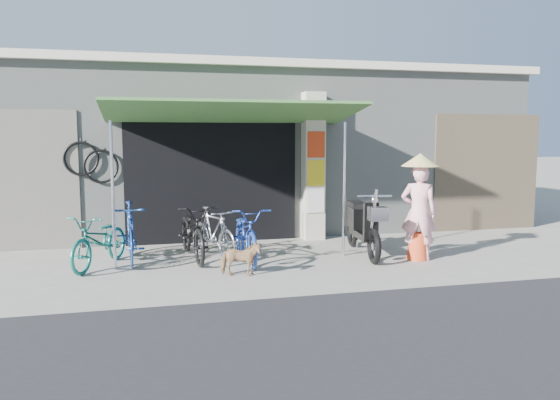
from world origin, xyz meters
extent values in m
plane|color=gray|center=(0.00, 0.00, 0.00)|extent=(80.00, 80.00, 0.00)
cube|color=#28292B|center=(0.00, -4.50, 0.01)|extent=(80.00, 6.00, 0.01)
cube|color=gray|center=(0.00, 5.10, 1.75)|extent=(12.00, 5.00, 3.50)
cube|color=silver|center=(0.00, 5.10, 3.58)|extent=(12.30, 5.30, 0.16)
cube|color=black|center=(-1.20, 2.58, 1.25)|extent=(3.40, 0.06, 2.50)
cube|color=black|center=(-1.20, 2.59, 0.55)|extent=(3.06, 0.04, 1.10)
torus|color=black|center=(-3.30, 2.54, 1.55)|extent=(0.65, 0.05, 0.65)
cylinder|color=silver|center=(-3.30, 2.56, 1.87)|extent=(0.02, 0.02, 0.12)
torus|color=black|center=(-3.65, 2.54, 1.70)|extent=(0.65, 0.05, 0.65)
cylinder|color=silver|center=(-3.65, 2.56, 2.02)|extent=(0.02, 0.02, 0.12)
cube|color=#BDB5A1|center=(0.85, 2.45, 1.50)|extent=(0.42, 0.42, 3.00)
cube|color=#BB2F0E|center=(0.85, 2.23, 1.95)|extent=(0.36, 0.02, 0.52)
cube|color=gold|center=(0.85, 2.23, 1.38)|extent=(0.36, 0.02, 0.52)
cube|color=silver|center=(0.85, 2.23, 0.82)|extent=(0.36, 0.02, 0.50)
cube|color=#37672E|center=(-0.90, 1.65, 2.55)|extent=(4.60, 1.88, 0.35)
cylinder|color=silver|center=(-3.00, 0.75, 1.18)|extent=(0.05, 0.05, 2.36)
cylinder|color=silver|center=(0.90, 0.75, 1.18)|extent=(0.05, 0.05, 2.36)
cube|color=brown|center=(5.00, 2.59, 1.30)|extent=(2.60, 0.06, 2.60)
cube|color=#6B665B|center=(-5.00, 2.59, 1.30)|extent=(2.60, 0.06, 2.60)
imported|color=#186E60|center=(-3.23, 0.88, 0.44)|extent=(1.23, 1.76, 0.88)
imported|color=navy|center=(-2.76, 1.15, 0.50)|extent=(0.55, 1.69, 1.00)
imported|color=black|center=(-1.72, 1.11, 0.48)|extent=(0.83, 1.90, 0.97)
imported|color=silver|center=(-1.35, 1.23, 0.44)|extent=(0.94, 1.50, 0.87)
imported|color=#223F9E|center=(-0.85, 0.71, 0.48)|extent=(0.63, 1.81, 0.95)
imported|color=#9A8151|center=(-1.13, -0.24, 0.26)|extent=(0.68, 0.42, 0.53)
torus|color=black|center=(1.16, 0.00, 0.30)|extent=(0.17, 0.60, 0.59)
torus|color=black|center=(1.34, 1.44, 0.30)|extent=(0.17, 0.60, 0.59)
cube|color=black|center=(1.25, 0.72, 0.38)|extent=(0.37, 1.08, 0.11)
cube|color=black|center=(1.30, 1.11, 0.62)|extent=(0.36, 0.64, 0.38)
cube|color=black|center=(1.30, 1.11, 0.86)|extent=(0.34, 0.64, 0.10)
cube|color=black|center=(1.19, 0.22, 0.69)|extent=(0.26, 0.14, 0.62)
cylinder|color=silver|center=(1.17, 0.04, 1.14)|extent=(0.58, 0.11, 0.04)
cube|color=silver|center=(1.14, -0.16, 0.87)|extent=(0.32, 0.26, 0.22)
imported|color=#FFABB3|center=(2.04, 0.16, 0.82)|extent=(0.72, 0.64, 1.65)
cone|color=red|center=(2.04, 0.16, 0.23)|extent=(0.38, 0.38, 0.46)
cone|color=#DCC176|center=(2.04, 0.16, 1.72)|extent=(0.64, 0.64, 0.22)
camera|label=1|loc=(-2.48, -8.25, 2.11)|focal=35.00mm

